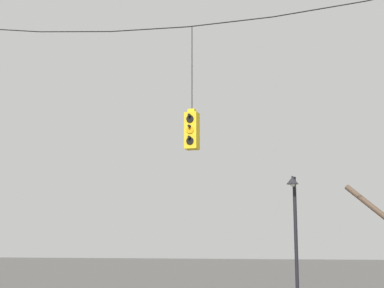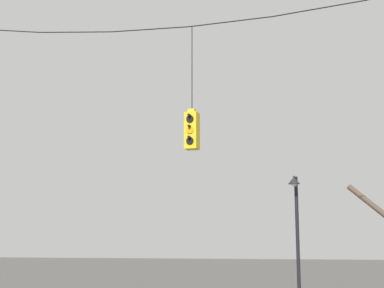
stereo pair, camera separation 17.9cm
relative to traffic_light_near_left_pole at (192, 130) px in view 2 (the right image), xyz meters
The scene contains 3 objects.
span_wire 3.37m from the traffic_light_near_left_pole, ahead, with size 16.60×0.03×0.82m.
traffic_light_near_left_pole is the anchor object (origin of this frame).
street_lamp 5.84m from the traffic_light_near_left_pole, 68.18° to the left, with size 0.40×0.70×4.72m.
Camera 2 is at (3.76, -14.79, 2.38)m, focal length 55.00 mm.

